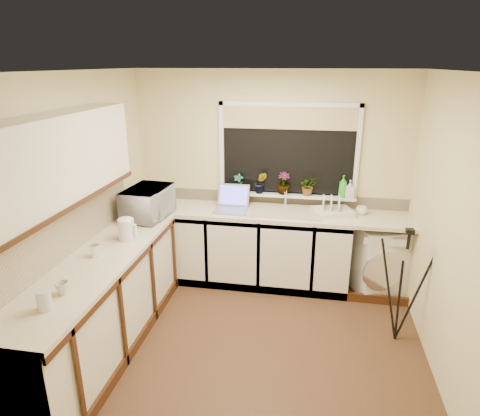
{
  "coord_description": "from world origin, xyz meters",
  "views": [
    {
      "loc": [
        0.49,
        -3.32,
        2.51
      ],
      "look_at": [
        -0.19,
        0.55,
        1.15
      ],
      "focal_mm": 31.51,
      "sensor_mm": 36.0,
      "label": 1
    }
  ],
  "objects_px": {
    "kettle": "(126,230)",
    "tripod": "(402,286)",
    "soap_bottle_clear": "(350,189)",
    "microwave": "(148,203)",
    "plant_b": "(261,183)",
    "laptop": "(232,203)",
    "cup_left": "(62,288)",
    "steel_jar": "(95,251)",
    "washing_machine": "(380,258)",
    "cup_back": "(362,210)",
    "soap_bottle_green": "(343,186)",
    "dish_rack": "(332,212)",
    "plant_c": "(284,183)",
    "plant_a": "(238,183)",
    "plant_d": "(308,186)",
    "glass_jug": "(44,300)"
  },
  "relations": [
    {
      "from": "steel_jar",
      "to": "soap_bottle_clear",
      "type": "bearing_deg",
      "value": 36.08
    },
    {
      "from": "plant_b",
      "to": "plant_d",
      "type": "distance_m",
      "value": 0.55
    },
    {
      "from": "laptop",
      "to": "cup_left",
      "type": "bearing_deg",
      "value": -111.97
    },
    {
      "from": "plant_c",
      "to": "tripod",
      "type": "bearing_deg",
      "value": -43.31
    },
    {
      "from": "kettle",
      "to": "soap_bottle_clear",
      "type": "xyz_separation_m",
      "value": [
        2.15,
        1.25,
        0.15
      ]
    },
    {
      "from": "microwave",
      "to": "plant_b",
      "type": "xyz_separation_m",
      "value": [
        1.16,
        0.61,
        0.11
      ]
    },
    {
      "from": "laptop",
      "to": "glass_jug",
      "type": "bearing_deg",
      "value": -110.11
    },
    {
      "from": "tripod",
      "to": "soap_bottle_clear",
      "type": "bearing_deg",
      "value": 99.38
    },
    {
      "from": "tripod",
      "to": "soap_bottle_clear",
      "type": "distance_m",
      "value": 1.33
    },
    {
      "from": "plant_c",
      "to": "cup_left",
      "type": "bearing_deg",
      "value": -122.09
    },
    {
      "from": "steel_jar",
      "to": "kettle",
      "type": "bearing_deg",
      "value": 74.52
    },
    {
      "from": "washing_machine",
      "to": "plant_c",
      "type": "distance_m",
      "value": 1.39
    },
    {
      "from": "kettle",
      "to": "plant_c",
      "type": "height_order",
      "value": "plant_c"
    },
    {
      "from": "plant_b",
      "to": "soap_bottle_clear",
      "type": "distance_m",
      "value": 1.02
    },
    {
      "from": "laptop",
      "to": "microwave",
      "type": "height_order",
      "value": "microwave"
    },
    {
      "from": "kettle",
      "to": "tripod",
      "type": "bearing_deg",
      "value": 3.07
    },
    {
      "from": "washing_machine",
      "to": "cup_back",
      "type": "relative_size",
      "value": 6.69
    },
    {
      "from": "cup_left",
      "to": "cup_back",
      "type": "bearing_deg",
      "value": 42.77
    },
    {
      "from": "dish_rack",
      "to": "kettle",
      "type": "bearing_deg",
      "value": -170.48
    },
    {
      "from": "plant_a",
      "to": "plant_c",
      "type": "xyz_separation_m",
      "value": [
        0.53,
        0.03,
        0.02
      ]
    },
    {
      "from": "plant_c",
      "to": "cup_back",
      "type": "distance_m",
      "value": 0.93
    },
    {
      "from": "glass_jug",
      "to": "plant_d",
      "type": "height_order",
      "value": "plant_d"
    },
    {
      "from": "kettle",
      "to": "soap_bottle_clear",
      "type": "bearing_deg",
      "value": 30.1
    },
    {
      "from": "plant_b",
      "to": "laptop",
      "type": "bearing_deg",
      "value": -146.96
    },
    {
      "from": "glass_jug",
      "to": "plant_d",
      "type": "bearing_deg",
      "value": 55.53
    },
    {
      "from": "tripod",
      "to": "kettle",
      "type": "bearing_deg",
      "value": 170.65
    },
    {
      "from": "dish_rack",
      "to": "cup_left",
      "type": "xyz_separation_m",
      "value": [
        -2.0,
        -2.09,
        0.02
      ]
    },
    {
      "from": "plant_b",
      "to": "tripod",
      "type": "bearing_deg",
      "value": -37.06
    },
    {
      "from": "kettle",
      "to": "tripod",
      "type": "height_order",
      "value": "tripod"
    },
    {
      "from": "dish_rack",
      "to": "plant_b",
      "type": "height_order",
      "value": "plant_b"
    },
    {
      "from": "cup_back",
      "to": "cup_left",
      "type": "bearing_deg",
      "value": -137.23
    },
    {
      "from": "laptop",
      "to": "cup_left",
      "type": "relative_size",
      "value": 3.68
    },
    {
      "from": "laptop",
      "to": "plant_c",
      "type": "relative_size",
      "value": 1.44
    },
    {
      "from": "dish_rack",
      "to": "cup_back",
      "type": "bearing_deg",
      "value": -8.0
    },
    {
      "from": "dish_rack",
      "to": "plant_c",
      "type": "distance_m",
      "value": 0.65
    },
    {
      "from": "laptop",
      "to": "plant_b",
      "type": "xyz_separation_m",
      "value": [
        0.31,
        0.2,
        0.21
      ]
    },
    {
      "from": "soap_bottle_green",
      "to": "cup_left",
      "type": "height_order",
      "value": "soap_bottle_green"
    },
    {
      "from": "glass_jug",
      "to": "cup_left",
      "type": "distance_m",
      "value": 0.21
    },
    {
      "from": "laptop",
      "to": "tripod",
      "type": "relative_size",
      "value": 0.33
    },
    {
      "from": "plant_b",
      "to": "plant_c",
      "type": "xyz_separation_m",
      "value": [
        0.27,
        0.02,
        0.0
      ]
    },
    {
      "from": "plant_a",
      "to": "soap_bottle_clear",
      "type": "height_order",
      "value": "plant_a"
    },
    {
      "from": "dish_rack",
      "to": "cup_left",
      "type": "relative_size",
      "value": 4.12
    },
    {
      "from": "steel_jar",
      "to": "plant_b",
      "type": "height_order",
      "value": "plant_b"
    },
    {
      "from": "microwave",
      "to": "plant_b",
      "type": "height_order",
      "value": "plant_b"
    },
    {
      "from": "soap_bottle_green",
      "to": "cup_back",
      "type": "bearing_deg",
      "value": -32.8
    },
    {
      "from": "glass_jug",
      "to": "plant_a",
      "type": "relative_size",
      "value": 0.67
    },
    {
      "from": "dish_rack",
      "to": "plant_d",
      "type": "distance_m",
      "value": 0.42
    },
    {
      "from": "laptop",
      "to": "cup_back",
      "type": "xyz_separation_m",
      "value": [
        1.46,
        0.08,
        -0.02
      ]
    },
    {
      "from": "kettle",
      "to": "steel_jar",
      "type": "height_order",
      "value": "kettle"
    },
    {
      "from": "steel_jar",
      "to": "soap_bottle_green",
      "type": "height_order",
      "value": "soap_bottle_green"
    }
  ]
}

